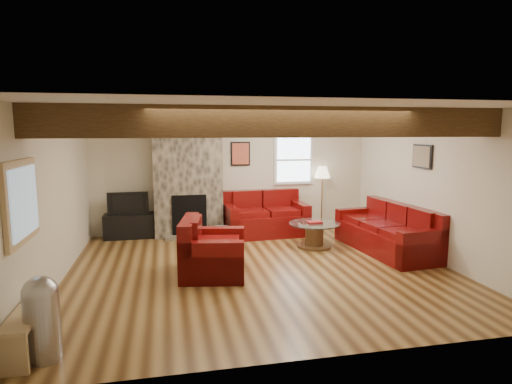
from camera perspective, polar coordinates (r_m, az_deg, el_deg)
The scene contains 18 objects.
room at distance 6.67m, azimuth 0.63°, elevation -0.02°, with size 8.00×8.00×8.00m.
oak_beam at distance 5.38m, azimuth 3.56°, elevation 9.30°, with size 6.00×0.36×0.38m, color #32200F.
chimney_breast at distance 9.00m, azimuth -9.07°, elevation 1.85°, with size 1.40×0.67×2.50m.
back_window at distance 9.58m, azimuth 5.03°, elevation 4.29°, with size 0.90×0.08×1.10m, color silver, non-canonical shape.
hatch_window at distance 5.23m, azimuth -28.77°, elevation -1.14°, with size 0.08×1.00×0.90m, color tan, non-canonical shape.
ceiling_dome at distance 7.70m, azimuth 5.82°, elevation 9.93°, with size 0.40×0.40×0.18m, color white, non-canonical shape.
artwork_back at distance 9.30m, azimuth -2.08°, elevation 5.12°, with size 0.42×0.06×0.52m, color black, non-canonical shape.
artwork_right at distance 8.05m, azimuth 21.23°, elevation 4.43°, with size 0.06×0.55×0.42m, color black, non-canonical shape.
sofa_three at distance 8.20m, azimuth 17.00°, elevation -4.66°, with size 2.21×0.93×0.86m, color #450409, non-canonical shape.
loveseat at distance 9.07m, azimuth 1.25°, elevation -2.88°, with size 1.72×0.99×0.91m, color #450409, non-canonical shape.
armchair_red at distance 6.64m, azimuth -5.72°, elevation -7.27°, with size 1.08×0.95×0.87m, color #450409, non-canonical shape.
coffee_table at distance 8.22m, azimuth 7.78°, elevation -5.71°, with size 0.96×0.96×0.50m.
tv_cabinet at distance 9.22m, azimuth -16.53°, elevation -4.35°, with size 1.00×0.40×0.50m, color black.
television at distance 9.12m, azimuth -16.65°, elevation -1.39°, with size 0.81×0.11×0.47m, color black.
floor_lamp at distance 9.67m, azimuth 8.85°, elevation 2.17°, with size 0.36×0.36×1.40m.
pine_bench at distance 5.11m, azimuth -27.82°, elevation -15.77°, with size 0.26×1.13×0.42m, color tan, non-canonical shape.
pedal_bin at distance 4.75m, azimuth -26.64°, elevation -14.82°, with size 0.33×0.33×0.84m, color #A5A4AA, non-canonical shape.
coal_bucket at distance 8.53m, azimuth -4.61°, elevation -5.65°, with size 0.35×0.35×0.33m, color gray, non-canonical shape.
Camera 1 is at (-1.43, -6.44, 2.21)m, focal length 30.00 mm.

